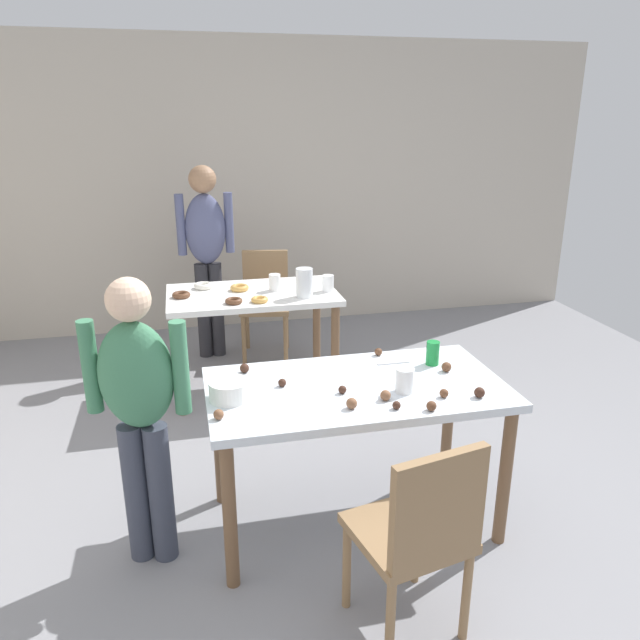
{
  "coord_description": "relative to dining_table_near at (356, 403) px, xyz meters",
  "views": [
    {
      "loc": [
        -0.76,
        -2.5,
        1.96
      ],
      "look_at": [
        -0.06,
        0.52,
        0.9
      ],
      "focal_mm": 34.16,
      "sensor_mm": 36.0,
      "label": 1
    }
  ],
  "objects": [
    {
      "name": "cup_near_0",
      "position": [
        0.19,
        -0.12,
        0.15
      ],
      "size": [
        0.08,
        0.08,
        0.12
      ],
      "primitive_type": "cylinder",
      "color": "white",
      "rests_on": "dining_table_near"
    },
    {
      "name": "donut_far_3",
      "position": [
        -0.62,
        1.83,
        0.11
      ],
      "size": [
        0.14,
        0.14,
        0.04
      ],
      "primitive_type": "torus",
      "color": "white",
      "rests_on": "dining_table_far"
    },
    {
      "name": "cake_ball_6",
      "position": [
        0.35,
        -0.22,
        0.11
      ],
      "size": [
        0.04,
        0.04,
        0.04
      ],
      "primitive_type": "sphere",
      "color": "brown",
      "rests_on": "dining_table_near"
    },
    {
      "name": "cake_ball_2",
      "position": [
        0.08,
        -0.18,
        0.12
      ],
      "size": [
        0.05,
        0.05,
        0.05
      ],
      "primitive_type": "sphere",
      "color": "brown",
      "rests_on": "dining_table_near"
    },
    {
      "name": "cup_far_0",
      "position": [
        -0.12,
        1.67,
        0.15
      ],
      "size": [
        0.08,
        0.08,
        0.12
      ],
      "primitive_type": "cylinder",
      "color": "white",
      "rests_on": "dining_table_far"
    },
    {
      "name": "chair_near_table",
      "position": [
        0.03,
        -0.75,
        -0.16
      ],
      "size": [
        0.47,
        0.47,
        0.87
      ],
      "color": "olive",
      "rests_on": "ground_plane"
    },
    {
      "name": "pitcher_far",
      "position": [
        0.05,
        1.46,
        0.2
      ],
      "size": [
        0.12,
        0.12,
        0.2
      ],
      "primitive_type": "cylinder",
      "color": "white",
      "rests_on": "dining_table_far"
    },
    {
      "name": "cake_ball_3",
      "position": [
        -0.09,
        -0.07,
        0.11
      ],
      "size": [
        0.04,
        0.04,
        0.04
      ],
      "primitive_type": "sphere",
      "color": "#3D2319",
      "rests_on": "dining_table_near"
    },
    {
      "name": "donut_far_4",
      "position": [
        -0.78,
        1.64,
        0.11
      ],
      "size": [
        0.12,
        0.12,
        0.04
      ],
      "primitive_type": "torus",
      "color": "brown",
      "rests_on": "dining_table_far"
    },
    {
      "name": "donut_far_2",
      "position": [
        -0.27,
        1.41,
        0.11
      ],
      "size": [
        0.12,
        0.12,
        0.03
      ],
      "primitive_type": "torus",
      "color": "gold",
      "rests_on": "dining_table_far"
    },
    {
      "name": "cake_ball_10",
      "position": [
        -0.09,
        -0.23,
        0.12
      ],
      "size": [
        0.05,
        0.05,
        0.05
      ],
      "primitive_type": "sphere",
      "color": "brown",
      "rests_on": "dining_table_near"
    },
    {
      "name": "dining_table_far",
      "position": [
        -0.29,
        1.65,
        -0.01
      ],
      "size": [
        1.19,
        0.71,
        0.75
      ],
      "color": "white",
      "rests_on": "ground_plane"
    },
    {
      "name": "cake_ball_0",
      "position": [
        0.24,
        -0.32,
        0.12
      ],
      "size": [
        0.04,
        0.04,
        0.04
      ],
      "primitive_type": "sphere",
      "color": "brown",
      "rests_on": "dining_table_near"
    },
    {
      "name": "ground_plane",
      "position": [
        0.01,
        0.01,
        -0.66
      ],
      "size": [
        6.4,
        6.4,
        0.0
      ],
      "primitive_type": "plane",
      "color": "gray"
    },
    {
      "name": "person_girl_near",
      "position": [
        -0.98,
        -0.04,
        0.13
      ],
      "size": [
        0.45,
        0.27,
        1.34
      ],
      "color": "#383D4C",
      "rests_on": "ground_plane"
    },
    {
      "name": "cake_ball_11",
      "position": [
        0.22,
        0.33,
        0.11
      ],
      "size": [
        0.04,
        0.04,
        0.04
      ],
      "primitive_type": "sphere",
      "color": "brown",
      "rests_on": "dining_table_near"
    },
    {
      "name": "wall_back",
      "position": [
        0.01,
        3.21,
        0.64
      ],
      "size": [
        6.4,
        0.1,
        2.6
      ],
      "primitive_type": "cube",
      "color": "#BCB2A3",
      "rests_on": "ground_plane"
    },
    {
      "name": "cake_ball_5",
      "position": [
        -0.49,
        0.26,
        0.12
      ],
      "size": [
        0.05,
        0.05,
        0.05
      ],
      "primitive_type": "sphere",
      "color": "#3D2319",
      "rests_on": "dining_table_near"
    },
    {
      "name": "cake_ball_8",
      "position": [
        0.5,
        -0.25,
        0.12
      ],
      "size": [
        0.05,
        0.05,
        0.05
      ],
      "primitive_type": "sphere",
      "color": "#3D2319",
      "rests_on": "dining_table_near"
    },
    {
      "name": "dining_table_near",
      "position": [
        0.0,
        0.0,
        0.0
      ],
      "size": [
        1.39,
        0.75,
        0.75
      ],
      "color": "silver",
      "rests_on": "ground_plane"
    },
    {
      "name": "donut_far_0",
      "position": [
        -0.44,
        1.42,
        0.11
      ],
      "size": [
        0.12,
        0.12,
        0.03
      ],
      "primitive_type": "torus",
      "color": "brown",
      "rests_on": "dining_table_far"
    },
    {
      "name": "soda_can",
      "position": [
        0.44,
        0.15,
        0.16
      ],
      "size": [
        0.07,
        0.07,
        0.12
      ],
      "primitive_type": "cylinder",
      "color": "#198438",
      "rests_on": "dining_table_near"
    },
    {
      "name": "person_adult_far",
      "position": [
        -0.56,
        2.4,
        0.29
      ],
      "size": [
        0.45,
        0.22,
        1.58
      ],
      "color": "#28282D",
      "rests_on": "ground_plane"
    },
    {
      "name": "chair_far_table",
      "position": [
        -0.1,
        2.37,
        -0.16
      ],
      "size": [
        0.47,
        0.47,
        0.87
      ],
      "color": "olive",
      "rests_on": "ground_plane"
    },
    {
      "name": "mixing_bowl",
      "position": [
        -0.59,
        -0.02,
        0.14
      ],
      "size": [
        0.18,
        0.18,
        0.09
      ],
      "primitive_type": "cylinder",
      "color": "white",
      "rests_on": "dining_table_near"
    },
    {
      "name": "fork_near",
      "position": [
        0.26,
        0.2,
        0.1
      ],
      "size": [
        0.17,
        0.02,
        0.01
      ],
      "primitive_type": "cube",
      "color": "silver",
      "rests_on": "dining_table_near"
    },
    {
      "name": "cup_far_1",
      "position": [
        0.24,
        1.56,
        0.15
      ],
      "size": [
        0.08,
        0.08,
        0.12
      ],
      "primitive_type": "cylinder",
      "color": "white",
      "rests_on": "dining_table_far"
    },
    {
      "name": "cake_ball_9",
      "position": [
        -0.65,
        -0.19,
        0.12
      ],
      "size": [
        0.04,
        0.04,
        0.04
      ],
      "primitive_type": "sphere",
      "color": "brown",
      "rests_on": "dining_table_near"
    },
    {
      "name": "cake_ball_4",
      "position": [
        -0.34,
        0.06,
        0.11
      ],
      "size": [
        0.04,
        0.04,
        0.04
      ],
      "primitive_type": "sphere",
      "color": "#3D2319",
      "rests_on": "dining_table_near"
    },
    {
      "name": "donut_far_1",
      "position": [
        -0.37,
        1.72,
        0.11
      ],
      "size": [
        0.13,
        0.13,
        0.04
      ],
      "primitive_type": "torus",
      "color": "gold",
      "rests_on": "dining_table_far"
    },
    {
      "name": "cake_ball_1",
      "position": [
        0.48,
        0.05,
        0.12
      ],
      "size": [
        0.05,
        0.05,
        0.05
      ],
      "primitive_type": "sphere",
      "color": "brown",
      "rests_on": "dining_table_near"
    },
    {
      "name": "cake_ball_12",
      "position": [
        0.1,
        -0.27,
        0.11
      ],
      "size": [
        0.04,
        0.04,
        0.04
      ],
      "primitive_type": "sphere",
      "color": "#3D2319",
      "rests_on": "dining_table_near"
    },
    {
      "name": "cake_ball_7",
      "position": [
        0.5,
        0.28,
        0.11
      ],
      "size": [
        0.04,
        0.04,
        0.04
      ],
      "primitive_type": "sphere",
      "color": "brown",
      "rests_on": "dining_table_near"
    }
  ]
}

